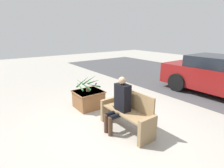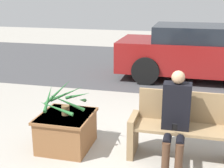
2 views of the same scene
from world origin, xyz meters
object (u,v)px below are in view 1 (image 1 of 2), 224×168
at_px(bench, 128,112).
at_px(person_seated, 120,102).
at_px(potted_plant, 88,84).
at_px(planter_box, 89,99).

distance_m(bench, person_seated, 0.34).
height_order(person_seated, potted_plant, person_seated).
xyz_separation_m(bench, person_seated, (-0.09, -0.17, 0.28)).
bearing_deg(planter_box, potted_plant, 105.23).
bearing_deg(planter_box, bench, 3.97).
bearing_deg(bench, planter_box, -176.03).
height_order(bench, planter_box, bench).
bearing_deg(person_seated, bench, 61.60).
relative_size(bench, person_seated, 1.12).
bearing_deg(planter_box, person_seated, -1.90).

